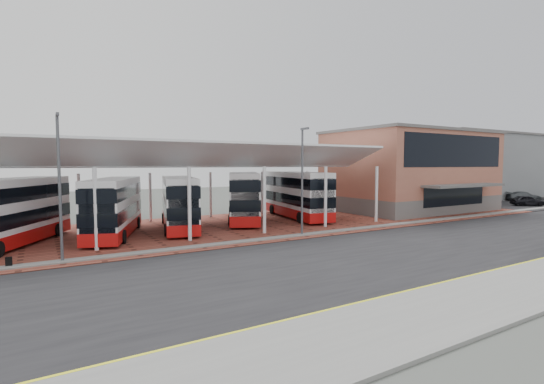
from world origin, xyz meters
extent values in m
plane|color=#474A45|center=(0.00, 0.00, 0.00)|extent=(140.00, 140.00, 0.00)
cube|color=black|center=(0.00, -1.00, 0.01)|extent=(120.00, 14.00, 0.02)
cube|color=brown|center=(2.00, 13.00, 0.03)|extent=(72.00, 16.00, 0.06)
cube|color=slate|center=(0.00, -9.00, 0.07)|extent=(120.00, 4.00, 0.14)
cube|color=slate|center=(0.00, 6.20, 0.07)|extent=(120.00, 0.80, 0.14)
cube|color=black|center=(44.00, 10.00, 0.04)|extent=(22.00, 10.00, 0.08)
cube|color=#F7F520|center=(0.00, -7.00, 0.03)|extent=(120.00, 0.12, 0.01)
cube|color=#F7F520|center=(0.00, -6.70, 0.03)|extent=(120.00, 0.12, 0.01)
cylinder|color=white|center=(-12.00, 8.50, 2.60)|extent=(0.26, 0.26, 5.20)
cylinder|color=white|center=(-12.00, 19.50, 2.30)|extent=(0.26, 0.26, 4.60)
cylinder|color=white|center=(-6.00, 8.50, 2.60)|extent=(0.26, 0.26, 5.20)
cylinder|color=white|center=(-6.00, 19.50, 2.30)|extent=(0.26, 0.26, 4.60)
cylinder|color=white|center=(0.00, 8.50, 2.60)|extent=(0.26, 0.26, 5.20)
cylinder|color=white|center=(0.00, 19.50, 2.30)|extent=(0.26, 0.26, 4.60)
cylinder|color=white|center=(6.00, 8.50, 2.60)|extent=(0.26, 0.26, 5.20)
cylinder|color=white|center=(6.00, 19.50, 2.30)|extent=(0.26, 0.26, 4.60)
cylinder|color=white|center=(12.00, 8.50, 2.60)|extent=(0.26, 0.26, 5.20)
cylinder|color=white|center=(12.00, 19.50, 2.30)|extent=(0.26, 0.26, 4.60)
cube|color=silver|center=(-6.00, 10.70, 6.10)|extent=(37.00, 4.95, 1.95)
cube|color=silver|center=(-6.00, 16.30, 5.90)|extent=(37.00, 7.12, 1.43)
cube|color=#625E5D|center=(23.00, 14.00, 0.90)|extent=(18.00, 12.00, 1.80)
cube|color=#AD6650|center=(23.00, 14.00, 5.40)|extent=(18.00, 12.00, 7.20)
cube|color=black|center=(23.00, 8.10, 6.80)|extent=(16.00, 0.25, 3.40)
cube|color=black|center=(23.00, 8.10, 2.10)|extent=(10.00, 0.25, 2.20)
cube|color=#625E5D|center=(23.00, 7.00, 3.20)|extent=(11.00, 2.40, 0.25)
cube|color=#625E5D|center=(23.00, 14.00, 9.10)|extent=(18.40, 12.40, 0.30)
cube|color=slate|center=(48.00, 24.00, 5.00)|extent=(30.00, 20.00, 10.00)
cube|color=#625E5D|center=(48.00, 24.00, 10.10)|extent=(30.50, 20.50, 0.30)
cylinder|color=#515258|center=(-14.00, 6.30, 4.00)|extent=(0.16, 0.16, 8.00)
cube|color=#515258|center=(-14.00, 6.00, 8.00)|extent=(0.15, 0.90, 0.15)
cylinder|color=#515258|center=(2.00, 6.30, 4.00)|extent=(0.16, 0.16, 8.00)
cube|color=#515258|center=(2.00, 6.00, 8.00)|extent=(0.15, 0.90, 0.15)
cube|color=white|center=(-16.54, 12.72, 2.39)|extent=(7.24, 10.51, 4.17)
cube|color=#B90E0D|center=(-16.54, 12.72, 0.69)|extent=(7.30, 10.57, 0.87)
cube|color=black|center=(-16.54, 12.72, 1.95)|extent=(7.30, 10.57, 0.92)
cube|color=black|center=(-16.54, 12.72, 3.50)|extent=(7.30, 10.57, 0.92)
cylinder|color=black|center=(-15.96, 16.30, 0.54)|extent=(0.70, 0.98, 0.97)
cylinder|color=black|center=(-13.83, 15.13, 0.54)|extent=(0.70, 0.98, 0.97)
cube|color=white|center=(-10.17, 13.25, 2.32)|extent=(5.77, 10.52, 4.04)
cube|color=#B90E0D|center=(-10.17, 13.25, 0.67)|extent=(5.81, 10.57, 0.85)
cube|color=black|center=(-10.17, 13.25, 1.89)|extent=(5.81, 10.57, 0.89)
cube|color=black|center=(-10.17, 13.25, 3.40)|extent=(5.81, 10.57, 0.89)
cube|color=black|center=(-11.93, 8.43, 2.22)|extent=(2.02, 0.82, 3.39)
cylinder|color=black|center=(-12.41, 10.54, 0.53)|extent=(0.57, 0.97, 0.94)
cylinder|color=black|center=(-10.20, 9.73, 0.53)|extent=(0.57, 0.97, 0.94)
cylinder|color=black|center=(-10.13, 16.76, 0.53)|extent=(0.57, 0.97, 0.94)
cylinder|color=black|center=(-7.92, 15.95, 0.53)|extent=(0.57, 0.97, 0.94)
cube|color=white|center=(-5.03, 13.96, 2.31)|extent=(4.74, 10.58, 4.03)
cube|color=#B90E0D|center=(-5.03, 13.96, 0.67)|extent=(4.79, 10.62, 0.84)
cube|color=black|center=(-5.03, 13.96, 1.89)|extent=(4.79, 10.62, 0.89)
cube|color=black|center=(-5.03, 13.96, 3.39)|extent=(4.79, 10.62, 0.89)
cube|color=black|center=(-6.25, 8.99, 2.22)|extent=(2.07, 0.60, 3.38)
cylinder|color=black|center=(-6.96, 11.03, 0.53)|extent=(0.48, 0.97, 0.94)
cylinder|color=black|center=(-4.68, 10.47, 0.53)|extent=(0.48, 0.97, 0.94)
cylinder|color=black|center=(-5.38, 17.44, 0.53)|extent=(0.48, 0.97, 0.94)
cylinder|color=black|center=(-3.10, 16.88, 0.53)|extent=(0.48, 0.97, 0.94)
cube|color=white|center=(1.66, 15.42, 2.47)|extent=(6.96, 11.07, 4.32)
cube|color=#B90E0D|center=(1.66, 15.42, 0.71)|extent=(7.01, 11.12, 0.90)
cube|color=black|center=(1.66, 15.42, 2.02)|extent=(7.01, 11.12, 0.95)
cube|color=black|center=(1.66, 15.42, 3.62)|extent=(7.01, 11.12, 0.95)
cube|color=black|center=(-0.67, 10.47, 2.37)|extent=(2.09, 1.05, 3.61)
cylinder|color=black|center=(-0.98, 12.75, 0.56)|extent=(0.68, 1.03, 1.00)
cylinder|color=black|center=(1.29, 11.69, 0.56)|extent=(0.68, 1.03, 1.00)
cylinder|color=black|center=(2.02, 19.15, 0.56)|extent=(0.68, 1.03, 1.00)
cylinder|color=black|center=(4.29, 18.09, 0.56)|extent=(0.68, 1.03, 1.00)
cube|color=white|center=(7.17, 14.54, 2.47)|extent=(4.38, 11.32, 4.32)
cube|color=#B90E0D|center=(7.17, 14.54, 0.71)|extent=(4.43, 11.37, 0.90)
cube|color=black|center=(7.17, 14.54, 2.02)|extent=(4.43, 11.37, 0.95)
cube|color=black|center=(7.17, 14.54, 3.63)|extent=(4.43, 11.37, 0.95)
cube|color=black|center=(6.22, 9.15, 2.37)|extent=(2.24, 0.49, 3.62)
cylinder|color=black|center=(5.32, 11.28, 0.56)|extent=(0.45, 1.04, 1.00)
cylinder|color=black|center=(7.79, 10.84, 0.56)|extent=(0.45, 1.04, 1.00)
cylinder|color=black|center=(6.54, 18.24, 0.56)|extent=(0.45, 1.04, 1.00)
cylinder|color=black|center=(9.01, 17.81, 0.56)|extent=(0.45, 1.04, 1.00)
cube|color=black|center=(-16.44, 6.44, 0.32)|extent=(0.31, 0.22, 0.53)
imported|color=black|center=(38.99, 8.58, 0.74)|extent=(4.07, 3.47, 1.32)
imported|color=#4A4F53|center=(45.60, 12.28, 0.76)|extent=(4.90, 4.33, 1.36)
camera|label=1|loc=(-15.02, -17.79, 5.37)|focal=26.00mm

